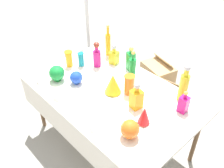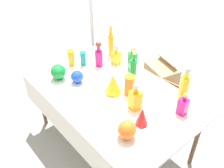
{
  "view_description": "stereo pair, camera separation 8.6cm",
  "coord_description": "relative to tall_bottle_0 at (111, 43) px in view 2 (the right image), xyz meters",
  "views": [
    {
      "loc": [
        1.43,
        -1.34,
        2.35
      ],
      "look_at": [
        0.0,
        0.0,
        0.86
      ],
      "focal_mm": 40.0,
      "sensor_mm": 36.0,
      "label": 1
    },
    {
      "loc": [
        1.49,
        -1.27,
        2.35
      ],
      "look_at": [
        0.0,
        0.0,
        0.86
      ],
      "focal_mm": 40.0,
      "sensor_mm": 36.0,
      "label": 2
    }
  ],
  "objects": [
    {
      "name": "ground_plane",
      "position": [
        0.57,
        -0.47,
        -0.92
      ],
      "size": [
        40.0,
        40.0,
        0.0
      ],
      "primitive_type": "plane",
      "color": "gray"
    },
    {
      "name": "display_table",
      "position": [
        0.57,
        -0.51,
        -0.22
      ],
      "size": [
        1.76,
        1.11,
        0.76
      ],
      "color": "white",
      "rests_on": "ground"
    },
    {
      "name": "tall_bottle_0",
      "position": [
        0.0,
        0.0,
        0.0
      ],
      "size": [
        0.06,
        0.06,
        0.4
      ],
      "color": "orange",
      "rests_on": "display_table"
    },
    {
      "name": "tall_bottle_1",
      "position": [
        1.11,
        -0.05,
        0.01
      ],
      "size": [
        0.08,
        0.08,
        0.4
      ],
      "color": "yellow",
      "rests_on": "display_table"
    },
    {
      "name": "tall_bottle_2",
      "position": [
        0.59,
        -0.19,
        -0.01
      ],
      "size": [
        0.07,
        0.07,
        0.37
      ],
      "color": "#198C38",
      "rests_on": "display_table"
    },
    {
      "name": "tall_bottle_3",
      "position": [
        0.1,
        -0.26,
        -0.03
      ],
      "size": [
        0.09,
        0.09,
        0.31
      ],
      "color": "#C61972",
      "rests_on": "display_table"
    },
    {
      "name": "square_decanter_0",
      "position": [
        0.19,
        -0.08,
        -0.06
      ],
      "size": [
        0.11,
        0.11,
        0.25
      ],
      "color": "yellow",
      "rests_on": "display_table"
    },
    {
      "name": "square_decanter_1",
      "position": [
        0.89,
        -0.46,
        -0.04
      ],
      "size": [
        0.11,
        0.11,
        0.28
      ],
      "color": "orange",
      "rests_on": "display_table"
    },
    {
      "name": "square_decanter_2",
      "position": [
        1.22,
        -0.19,
        -0.07
      ],
      "size": [
        0.08,
        0.08,
        0.23
      ],
      "color": "#C61972",
      "rests_on": "display_table"
    },
    {
      "name": "square_decanter_3",
      "position": [
        0.41,
        -0.03,
        -0.04
      ],
      "size": [
        0.11,
        0.11,
        0.28
      ],
      "color": "#198C38",
      "rests_on": "display_table"
    },
    {
      "name": "slender_vase_0",
      "position": [
        -0.12,
        -0.5,
        -0.06
      ],
      "size": [
        0.09,
        0.09,
        0.19
      ],
      "color": "orange",
      "rests_on": "display_table"
    },
    {
      "name": "slender_vase_1",
      "position": [
        0.7,
        -0.36,
        -0.05
      ],
      "size": [
        0.11,
        0.11,
        0.21
      ],
      "color": "orange",
      "rests_on": "display_table"
    },
    {
      "name": "slender_vase_2",
      "position": [
        -0.03,
        -0.39,
        -0.07
      ],
      "size": [
        0.07,
        0.07,
        0.17
      ],
      "color": "teal",
      "rests_on": "display_table"
    },
    {
      "name": "fluted_vase_0",
      "position": [
        0.59,
        -0.47,
        -0.05
      ],
      "size": [
        0.17,
        0.17,
        0.22
      ],
      "color": "yellow",
      "rests_on": "display_table"
    },
    {
      "name": "fluted_vase_1",
      "position": [
        1.08,
        -0.57,
        -0.06
      ],
      "size": [
        0.11,
        0.11,
        0.18
      ],
      "color": "red",
      "rests_on": "display_table"
    },
    {
      "name": "round_bowl_0",
      "position": [
        0.21,
        -0.64,
        -0.09
      ],
      "size": [
        0.13,
        0.13,
        0.14
      ],
      "color": "blue",
      "rests_on": "display_table"
    },
    {
      "name": "round_bowl_1",
      "position": [
        1.1,
        -0.76,
        -0.07
      ],
      "size": [
        0.16,
        0.16,
        0.17
      ],
      "color": "orange",
      "rests_on": "display_table"
    },
    {
      "name": "round_bowl_2",
      "position": [
        0.03,
        -0.76,
        -0.07
      ],
      "size": [
        0.17,
        0.17,
        0.17
      ],
      "color": "#198C38",
      "rests_on": "display_table"
    },
    {
      "name": "price_tag_left",
      "position": [
        0.31,
        -0.96,
        -0.14
      ],
      "size": [
        0.06,
        0.02,
        0.04
      ],
      "primitive_type": "cube",
      "rotation": [
        -0.21,
        0.0,
        0.17
      ],
      "color": "white",
      "rests_on": "display_table"
    },
    {
      "name": "price_tag_center",
      "position": [
        0.86,
        -0.97,
        -0.14
      ],
      "size": [
        0.06,
        0.02,
        0.04
      ],
      "primitive_type": "cube",
      "rotation": [
        -0.21,
        0.0,
        -0.19
      ],
      "color": "white",
      "rests_on": "display_table"
    },
    {
      "name": "price_tag_right",
      "position": [
        -0.04,
        -0.96,
        -0.14
      ],
      "size": [
        0.05,
        0.01,
        0.04
      ],
      "primitive_type": "cube",
      "rotation": [
        -0.21,
        0.0,
        -0.01
      ],
      "color": "white",
      "rests_on": "display_table"
    },
    {
      "name": "cardboard_box_behind_left",
      "position": [
        0.19,
        0.85,
        -0.76
      ],
      "size": [
        0.54,
        0.45,
        0.39
      ],
      "color": "tan",
      "rests_on": "ground"
    },
    {
      "name": "cardboard_box_behind_right",
      "position": [
        0.47,
        0.48,
        -0.78
      ],
      "size": [
        0.56,
        0.48,
        0.36
      ],
      "color": "tan",
      "rests_on": "ground"
    },
    {
      "name": "canopy_pole",
      "position": [
        -0.63,
        0.19,
        -0.03
      ],
      "size": [
        0.18,
        0.18,
        2.3
      ],
      "color": "silver",
      "rests_on": "ground"
    }
  ]
}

